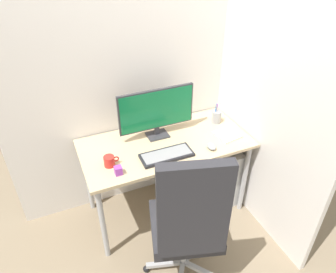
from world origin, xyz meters
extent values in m
plane|color=gray|center=(0.00, 0.00, 0.00)|extent=(8.00, 8.00, 0.00)
cube|color=white|center=(0.00, 0.36, 1.40)|extent=(2.42, 0.04, 2.80)
cube|color=white|center=(0.71, -0.15, 1.40)|extent=(0.04, 1.72, 2.80)
cube|color=#D1B78C|center=(0.00, 0.00, 0.74)|extent=(1.37, 0.67, 0.03)
cylinder|color=#B2B5BA|center=(-0.63, -0.28, 0.36)|extent=(0.04, 0.04, 0.73)
cylinder|color=#B2B5BA|center=(0.63, -0.28, 0.36)|extent=(0.04, 0.04, 0.73)
cylinder|color=#B2B5BA|center=(-0.63, 0.28, 0.36)|extent=(0.04, 0.04, 0.73)
cylinder|color=#B2B5BA|center=(0.63, 0.28, 0.36)|extent=(0.04, 0.04, 0.73)
sphere|color=black|center=(-0.40, -0.54, 0.03)|extent=(0.05, 0.05, 0.05)
cube|color=#B2B5BA|center=(-0.26, -0.58, 0.07)|extent=(0.28, 0.12, 0.03)
cube|color=#B2B5BA|center=(-0.04, -0.74, 0.07)|extent=(0.20, 0.25, 0.03)
sphere|color=black|center=(0.15, -0.53, 0.03)|extent=(0.05, 0.05, 0.05)
cube|color=#B2B5BA|center=(0.01, -0.58, 0.07)|extent=(0.28, 0.13, 0.03)
sphere|color=black|center=(-0.13, -0.34, 0.03)|extent=(0.05, 0.05, 0.05)
cube|color=#B2B5BA|center=(-0.13, -0.48, 0.07)|extent=(0.04, 0.29, 0.03)
cylinder|color=#B2B5BA|center=(-0.12, -0.62, 0.26)|extent=(0.04, 0.04, 0.36)
cube|color=#2D2D33|center=(-0.12, -0.62, 0.48)|extent=(0.58, 0.58, 0.09)
cube|color=#2D2D33|center=(-0.19, -0.85, 0.87)|extent=(0.42, 0.19, 0.69)
cube|color=silver|center=(0.40, -0.01, 0.29)|extent=(0.47, 0.48, 0.57)
cube|color=#262628|center=(0.40, -0.25, 0.40)|extent=(0.24, 0.01, 0.02)
cube|color=#333338|center=(-0.02, 0.12, 0.76)|extent=(0.18, 0.14, 0.01)
cube|color=#333338|center=(-0.02, 0.13, 0.80)|extent=(0.04, 0.02, 0.08)
cube|color=#333338|center=(-0.02, 0.13, 1.00)|extent=(0.63, 0.02, 0.34)
cube|color=#14723F|center=(-0.02, 0.11, 1.00)|extent=(0.61, 0.01, 0.32)
cube|color=black|center=(-0.06, -0.17, 0.76)|extent=(0.40, 0.17, 0.02)
cube|color=gray|center=(-0.06, -0.17, 0.78)|extent=(0.37, 0.14, 0.00)
ellipsoid|color=#9EA0A5|center=(0.30, -0.22, 0.77)|extent=(0.07, 0.09, 0.04)
cylinder|color=#9EA0A5|center=(0.53, 0.10, 0.81)|extent=(0.08, 0.08, 0.11)
cylinder|color=#B2B5BA|center=(0.53, 0.10, 0.88)|extent=(0.03, 0.01, 0.14)
cylinder|color=#B2B5BA|center=(0.54, 0.10, 0.88)|extent=(0.03, 0.01, 0.14)
torus|color=orange|center=(0.53, 0.10, 0.82)|extent=(0.03, 0.04, 0.01)
cylinder|color=#337FD8|center=(0.52, 0.11, 0.86)|extent=(0.02, 0.02, 0.15)
cylinder|color=purple|center=(0.54, 0.12, 0.86)|extent=(0.02, 0.02, 0.14)
cube|color=silver|center=(0.51, -0.11, 0.76)|extent=(0.20, 0.21, 0.02)
cylinder|color=red|center=(-0.49, -0.11, 0.79)|extent=(0.08, 0.08, 0.08)
torus|color=red|center=(-0.44, -0.11, 0.80)|extent=(0.05, 0.01, 0.05)
cube|color=purple|center=(-0.46, -0.22, 0.78)|extent=(0.05, 0.05, 0.06)
camera|label=1|loc=(-0.81, -1.92, 2.23)|focal=33.72mm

